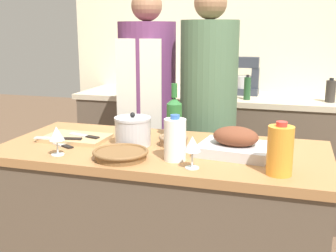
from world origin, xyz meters
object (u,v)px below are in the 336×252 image
at_px(wicker_basket, 121,154).
at_px(knife_paring, 62,145).
at_px(knife_chef, 60,138).
at_px(person_cook_aproned, 148,108).
at_px(roasting_pan, 235,144).
at_px(wine_glass_right, 57,134).
at_px(juice_jug, 280,150).
at_px(knife_bread, 85,136).
at_px(wine_glass_left, 192,145).
at_px(mixing_bowl, 173,140).
at_px(stock_pot, 133,131).
at_px(condiment_bottle_short, 247,88).
at_px(stand_mixer, 247,79).
at_px(condiment_bottle_tall, 331,91).
at_px(milk_jug, 175,139).
at_px(wine_bottle_green, 175,116).

height_order(wicker_basket, knife_paring, wicker_basket).
xyz_separation_m(knife_chef, person_cook_aproned, (0.16, 0.82, 0.01)).
relative_size(roasting_pan, wine_glass_right, 2.60).
distance_m(roasting_pan, wicker_basket, 0.50).
xyz_separation_m(juice_jug, person_cook_aproned, (-0.88, 0.99, -0.07)).
distance_m(knife_paring, knife_bread, 0.14).
height_order(wine_glass_left, knife_paring, wine_glass_left).
bearing_deg(mixing_bowl, roasting_pan, -11.40).
relative_size(wicker_basket, person_cook_aproned, 0.14).
bearing_deg(stock_pot, juice_jug, -18.52).
xyz_separation_m(stock_pot, condiment_bottle_short, (0.40, 1.24, 0.05)).
height_order(stand_mixer, condiment_bottle_tall, stand_mixer).
xyz_separation_m(mixing_bowl, condiment_bottle_short, (0.21, 1.20, 0.09)).
height_order(mixing_bowl, milk_jug, milk_jug).
xyz_separation_m(wine_glass_right, condiment_bottle_short, (0.65, 1.49, 0.03)).
relative_size(knife_chef, condiment_bottle_tall, 1.39).
bearing_deg(wine_glass_left, wine_bottle_green, 113.65).
bearing_deg(knife_bread, condiment_bottle_short, 61.87).
bearing_deg(wine_bottle_green, stock_pot, -125.18).
bearing_deg(wine_glass_left, knife_chef, 165.09).
relative_size(mixing_bowl, wine_glass_right, 1.08).
relative_size(wine_bottle_green, condiment_bottle_short, 1.53).
bearing_deg(stand_mixer, knife_chef, -115.11).
distance_m(roasting_pan, knife_paring, 0.81).
relative_size(milk_jug, knife_paring, 1.23).
bearing_deg(wicker_basket, roasting_pan, 24.16).
distance_m(wicker_basket, wine_glass_right, 0.30).
bearing_deg(stand_mixer, wicker_basket, -101.29).
xyz_separation_m(stock_pot, wine_glass_right, (-0.26, -0.25, 0.02)).
height_order(stock_pot, wine_glass_right, stock_pot).
relative_size(milk_jug, stand_mixer, 0.67).
xyz_separation_m(milk_jug, person_cook_aproned, (-0.45, 0.93, -0.06)).
bearing_deg(condiment_bottle_short, wine_glass_right, -113.61).
bearing_deg(condiment_bottle_tall, knife_bread, -133.53).
distance_m(knife_chef, condiment_bottle_short, 1.51).
bearing_deg(wine_bottle_green, wine_glass_right, -131.42).
height_order(wine_glass_left, stand_mixer, stand_mixer).
height_order(wine_bottle_green, wine_glass_right, wine_bottle_green).
height_order(wine_bottle_green, knife_paring, wine_bottle_green).
xyz_separation_m(milk_jug, condiment_bottle_tall, (0.71, 1.48, 0.03)).
bearing_deg(roasting_pan, wine_glass_right, -162.44).
bearing_deg(wine_glass_right, knife_bread, 91.06).
xyz_separation_m(mixing_bowl, condiment_bottle_tall, (0.78, 1.26, 0.09)).
bearing_deg(wine_bottle_green, knife_paring, -145.45).
height_order(knife_paring, condiment_bottle_tall, condiment_bottle_tall).
relative_size(wine_bottle_green, condiment_bottle_tall, 1.62).
bearing_deg(knife_paring, person_cook_aproned, 81.94).
height_order(roasting_pan, wine_glass_left, wine_glass_left).
relative_size(wine_bottle_green, knife_chef, 1.16).
bearing_deg(knife_bread, knife_chef, -139.51).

